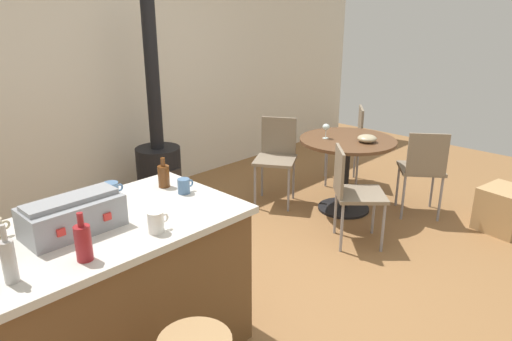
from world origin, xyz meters
TOP-DOWN VIEW (x-y plane):
  - ground_plane at (0.00, 0.00)m, footprint 8.80×8.80m
  - back_wall at (0.00, 2.38)m, footprint 8.00×0.10m
  - kitchen_island at (-1.40, 0.14)m, footprint 1.45×0.85m
  - dining_table at (1.34, 0.44)m, footprint 0.93×0.93m
  - folding_chair_near at (2.02, 0.86)m, footprint 0.56×0.56m
  - folding_chair_far at (1.04, 1.08)m, footprint 0.55×0.55m
  - folding_chair_left at (0.78, 0.01)m, footprint 0.57×0.57m
  - folding_chair_right at (1.71, -0.17)m, footprint 0.56×0.56m
  - wood_stove at (0.11, 1.82)m, footprint 0.44×0.45m
  - toolbox at (-1.54, 0.16)m, footprint 0.47×0.25m
  - bottle_0 at (-1.64, -0.14)m, footprint 0.07×0.07m
  - bottle_1 at (-0.86, 0.35)m, footprint 0.07×0.07m
  - bottle_2 at (-1.93, -0.09)m, footprint 0.06×0.06m
  - cup_1 at (-1.26, -0.14)m, footprint 0.12×0.08m
  - cup_2 at (-1.19, 0.40)m, footprint 0.12×0.09m
  - cup_3 at (-0.84, 0.17)m, footprint 0.11×0.07m
  - wine_glass at (1.21, 0.61)m, footprint 0.07×0.07m
  - serving_bowl at (1.37, 0.25)m, footprint 0.18×0.18m
  - cardboard_box at (1.96, -0.86)m, footprint 0.46×0.44m

SIDE VIEW (x-z plane):
  - ground_plane at x=0.00m, z-range 0.00..0.00m
  - cardboard_box at x=1.96m, z-range 0.00..0.40m
  - kitchen_island at x=-1.40m, z-range 0.00..0.89m
  - wood_stove at x=0.11m, z-range -0.52..1.49m
  - folding_chair_left at x=0.78m, z-range 0.07..0.92m
  - folding_chair_right at x=1.71m, z-range 0.08..0.94m
  - folding_chair_far at x=1.04m, z-range 0.08..0.95m
  - folding_chair_near at x=2.02m, z-range 0.09..0.97m
  - dining_table at x=1.34m, z-range 0.19..0.93m
  - serving_bowl at x=1.37m, z-range 0.74..0.81m
  - wine_glass at x=1.21m, z-range 0.77..0.91m
  - cup_3 at x=-0.84m, z-range 0.89..0.98m
  - cup_2 at x=-1.19m, z-range 0.89..0.99m
  - cup_1 at x=-1.26m, z-range 0.89..1.00m
  - bottle_1 at x=-0.86m, z-range 0.86..1.05m
  - toolbox at x=-1.54m, z-range 0.88..1.07m
  - bottle_0 at x=-1.64m, z-range 0.86..1.09m
  - bottle_2 at x=-1.93m, z-range 0.86..1.11m
  - back_wall at x=0.00m, z-range 0.00..2.70m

